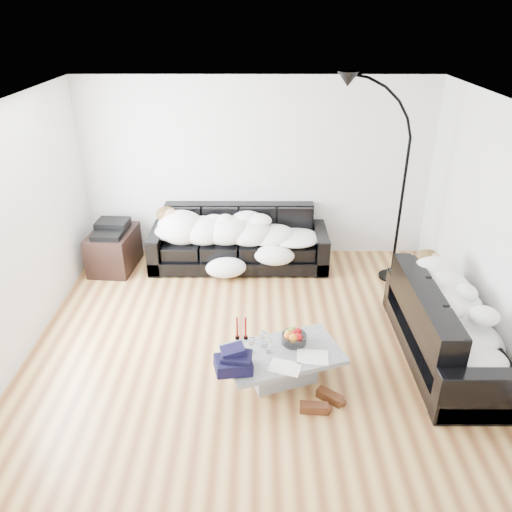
{
  "coord_description": "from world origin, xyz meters",
  "views": [
    {
      "loc": [
        0.02,
        -4.69,
        3.43
      ],
      "look_at": [
        0.0,
        0.3,
        0.9
      ],
      "focal_mm": 35.0,
      "sensor_mm": 36.0,
      "label": 1
    }
  ],
  "objects_px": {
    "wine_glass_a": "(264,339)",
    "wine_glass_c": "(269,345)",
    "sofa_back": "(239,239)",
    "stereo": "(111,227)",
    "candle_right": "(246,328)",
    "coffee_table": "(282,365)",
    "sleeper_back": "(238,226)",
    "candle_left": "(237,328)",
    "sleeper_right": "(454,307)",
    "floor_lamp": "(402,196)",
    "shoes": "(322,402)",
    "wine_glass_b": "(252,345)",
    "sofa_right": "(450,324)",
    "fruit_bowl": "(294,336)",
    "av_cabinet": "(114,250)"
  },
  "relations": [
    {
      "from": "wine_glass_a",
      "to": "wine_glass_c",
      "type": "distance_m",
      "value": 0.1
    },
    {
      "from": "sofa_back",
      "to": "stereo",
      "type": "height_order",
      "value": "sofa_back"
    },
    {
      "from": "sofa_back",
      "to": "candle_right",
      "type": "distance_m",
      "value": 2.29
    },
    {
      "from": "coffee_table",
      "to": "sleeper_back",
      "type": "bearing_deg",
      "value": 102.02
    },
    {
      "from": "sleeper_back",
      "to": "candle_left",
      "type": "xyz_separation_m",
      "value": [
        0.06,
        -2.23,
        -0.17
      ]
    },
    {
      "from": "coffee_table",
      "to": "stereo",
      "type": "relative_size",
      "value": 2.6
    },
    {
      "from": "candle_left",
      "to": "stereo",
      "type": "xyz_separation_m",
      "value": [
        -1.85,
        2.19,
        0.17
      ]
    },
    {
      "from": "sleeper_right",
      "to": "floor_lamp",
      "type": "height_order",
      "value": "floor_lamp"
    },
    {
      "from": "sleeper_back",
      "to": "candle_left",
      "type": "relative_size",
      "value": 8.37
    },
    {
      "from": "shoes",
      "to": "sleeper_back",
      "type": "bearing_deg",
      "value": 122.88
    },
    {
      "from": "wine_glass_a",
      "to": "wine_glass_b",
      "type": "height_order",
      "value": "wine_glass_a"
    },
    {
      "from": "wine_glass_b",
      "to": "candle_left",
      "type": "distance_m",
      "value": 0.28
    },
    {
      "from": "sofa_right",
      "to": "wine_glass_a",
      "type": "xyz_separation_m",
      "value": [
        -1.97,
        -0.28,
        0.01
      ]
    },
    {
      "from": "wine_glass_a",
      "to": "candle_right",
      "type": "xyz_separation_m",
      "value": [
        -0.18,
        0.13,
        0.03
      ]
    },
    {
      "from": "sleeper_right",
      "to": "candle_left",
      "type": "xyz_separation_m",
      "value": [
        -2.24,
        -0.15,
        -0.17
      ]
    },
    {
      "from": "sofa_right",
      "to": "fruit_bowl",
      "type": "relative_size",
      "value": 7.99
    },
    {
      "from": "wine_glass_a",
      "to": "av_cabinet",
      "type": "relative_size",
      "value": 0.23
    },
    {
      "from": "sleeper_back",
      "to": "coffee_table",
      "type": "bearing_deg",
      "value": -77.98
    },
    {
      "from": "wine_glass_b",
      "to": "stereo",
      "type": "distance_m",
      "value": 3.15
    },
    {
      "from": "candle_right",
      "to": "sofa_back",
      "type": "bearing_deg",
      "value": 93.72
    },
    {
      "from": "sofa_back",
      "to": "floor_lamp",
      "type": "xyz_separation_m",
      "value": [
        2.15,
        -0.38,
        0.79
      ]
    },
    {
      "from": "candle_right",
      "to": "shoes",
      "type": "relative_size",
      "value": 0.57
    },
    {
      "from": "fruit_bowl",
      "to": "wine_glass_c",
      "type": "bearing_deg",
      "value": -148.77
    },
    {
      "from": "shoes",
      "to": "av_cabinet",
      "type": "relative_size",
      "value": 0.55
    },
    {
      "from": "sleeper_back",
      "to": "floor_lamp",
      "type": "xyz_separation_m",
      "value": [
        2.15,
        -0.33,
        0.57
      ]
    },
    {
      "from": "sleeper_back",
      "to": "stereo",
      "type": "xyz_separation_m",
      "value": [
        -1.79,
        -0.04,
        -0.01
      ]
    },
    {
      "from": "wine_glass_c",
      "to": "wine_glass_b",
      "type": "bearing_deg",
      "value": -176.46
    },
    {
      "from": "wine_glass_c",
      "to": "candle_left",
      "type": "height_order",
      "value": "candle_left"
    },
    {
      "from": "coffee_table",
      "to": "candle_left",
      "type": "xyz_separation_m",
      "value": [
        -0.46,
        0.22,
        0.29
      ]
    },
    {
      "from": "fruit_bowl",
      "to": "candle_right",
      "type": "relative_size",
      "value": 1.0
    },
    {
      "from": "wine_glass_a",
      "to": "av_cabinet",
      "type": "height_order",
      "value": "av_cabinet"
    },
    {
      "from": "sofa_right",
      "to": "wine_glass_b",
      "type": "relative_size",
      "value": 11.14
    },
    {
      "from": "wine_glass_a",
      "to": "shoes",
      "type": "relative_size",
      "value": 0.42
    },
    {
      "from": "sofa_back",
      "to": "wine_glass_a",
      "type": "height_order",
      "value": "sofa_back"
    },
    {
      "from": "sleeper_right",
      "to": "wine_glass_a",
      "type": "distance_m",
      "value": 2.0
    },
    {
      "from": "sleeper_back",
      "to": "fruit_bowl",
      "type": "distance_m",
      "value": 2.4
    },
    {
      "from": "candle_left",
      "to": "av_cabinet",
      "type": "distance_m",
      "value": 2.87
    },
    {
      "from": "candle_left",
      "to": "av_cabinet",
      "type": "relative_size",
      "value": 0.31
    },
    {
      "from": "wine_glass_b",
      "to": "shoes",
      "type": "height_order",
      "value": "wine_glass_b"
    },
    {
      "from": "sleeper_right",
      "to": "shoes",
      "type": "relative_size",
      "value": 3.93
    },
    {
      "from": "fruit_bowl",
      "to": "candle_left",
      "type": "xyz_separation_m",
      "value": [
        -0.58,
        0.07,
        0.05
      ]
    },
    {
      "from": "coffee_table",
      "to": "candle_left",
      "type": "bearing_deg",
      "value": 154.46
    },
    {
      "from": "sleeper_right",
      "to": "stereo",
      "type": "relative_size",
      "value": 3.99
    },
    {
      "from": "fruit_bowl",
      "to": "floor_lamp",
      "type": "height_order",
      "value": "floor_lamp"
    },
    {
      "from": "wine_glass_b",
      "to": "av_cabinet",
      "type": "xyz_separation_m",
      "value": [
        -2.0,
        2.43,
        -0.14
      ]
    },
    {
      "from": "coffee_table",
      "to": "shoes",
      "type": "bearing_deg",
      "value": -48.26
    },
    {
      "from": "sleeper_back",
      "to": "sleeper_right",
      "type": "height_order",
      "value": "sleeper_right"
    },
    {
      "from": "coffee_table",
      "to": "floor_lamp",
      "type": "distance_m",
      "value": 2.87
    },
    {
      "from": "wine_glass_a",
      "to": "floor_lamp",
      "type": "bearing_deg",
      "value": 48.36
    },
    {
      "from": "sleeper_right",
      "to": "stereo",
      "type": "height_order",
      "value": "sleeper_right"
    }
  ]
}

